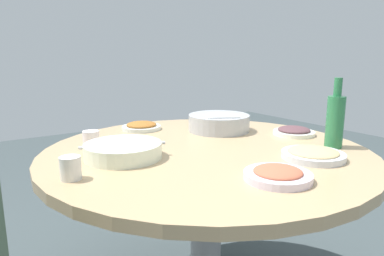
# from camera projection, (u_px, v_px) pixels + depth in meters

# --- Properties ---
(round_dining_table) EXTENTS (1.29, 1.29, 0.75)m
(round_dining_table) POSITION_uv_depth(u_px,v_px,m) (206.00, 174.00, 1.40)
(round_dining_table) COLOR #99999E
(round_dining_table) RESTS_ON ground
(rice_bowl) EXTENTS (0.30, 0.30, 0.09)m
(rice_bowl) POSITION_uv_depth(u_px,v_px,m) (219.00, 122.00, 1.69)
(rice_bowl) COLOR #B2B5BA
(rice_bowl) RESTS_ON round_dining_table
(soup_bowl) EXTENTS (0.29, 0.28, 0.06)m
(soup_bowl) POSITION_uv_depth(u_px,v_px,m) (123.00, 151.00, 1.25)
(soup_bowl) COLOR white
(soup_bowl) RESTS_ON round_dining_table
(dish_stirfry) EXTENTS (0.19, 0.19, 0.04)m
(dish_stirfry) POSITION_uv_depth(u_px,v_px,m) (141.00, 126.00, 1.73)
(dish_stirfry) COLOR silver
(dish_stirfry) RESTS_ON round_dining_table
(dish_noodles) EXTENTS (0.22, 0.22, 0.04)m
(dish_noodles) POSITION_uv_depth(u_px,v_px,m) (313.00, 154.00, 1.24)
(dish_noodles) COLOR silver
(dish_noodles) RESTS_ON round_dining_table
(dish_eggplant) EXTENTS (0.19, 0.19, 0.04)m
(dish_eggplant) POSITION_uv_depth(u_px,v_px,m) (294.00, 131.00, 1.61)
(dish_eggplant) COLOR white
(dish_eggplant) RESTS_ON round_dining_table
(dish_tofu_braise) EXTENTS (0.20, 0.20, 0.04)m
(dish_tofu_braise) POSITION_uv_depth(u_px,v_px,m) (278.00, 174.00, 1.03)
(dish_tofu_braise) COLOR silver
(dish_tofu_braise) RESTS_ON round_dining_table
(green_bottle) EXTENTS (0.07, 0.07, 0.28)m
(green_bottle) POSITION_uv_depth(u_px,v_px,m) (335.00, 120.00, 1.37)
(green_bottle) COLOR #2C7747
(green_bottle) RESTS_ON round_dining_table
(tea_cup_near) EXTENTS (0.06, 0.06, 0.07)m
(tea_cup_near) POSITION_uv_depth(u_px,v_px,m) (71.00, 168.00, 1.03)
(tea_cup_near) COLOR white
(tea_cup_near) RESTS_ON round_dining_table
(tea_cup_far) EXTENTS (0.07, 0.07, 0.06)m
(tea_cup_far) POSITION_uv_depth(u_px,v_px,m) (91.00, 139.00, 1.40)
(tea_cup_far) COLOR white
(tea_cup_far) RESTS_ON round_dining_table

